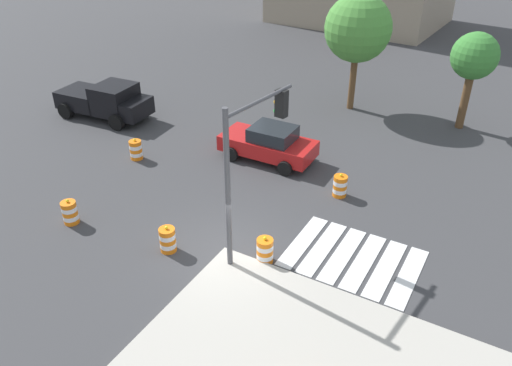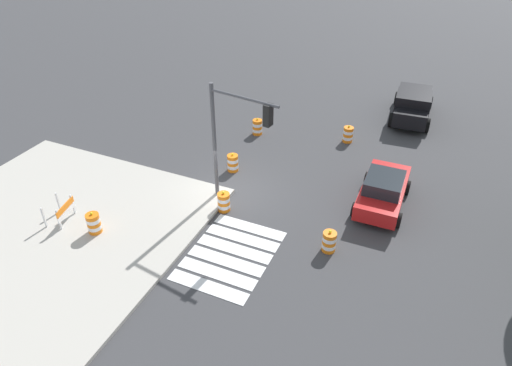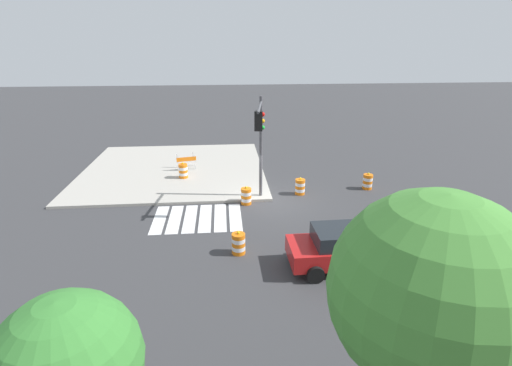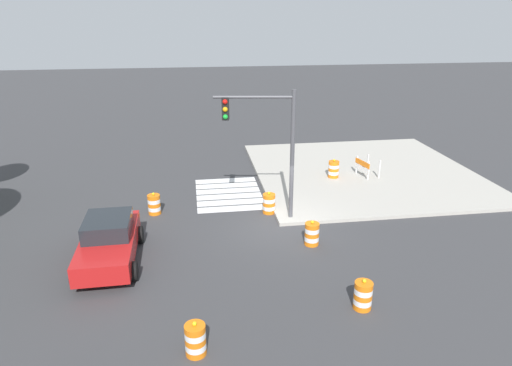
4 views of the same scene
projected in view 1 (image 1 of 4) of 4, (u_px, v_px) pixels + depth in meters
The scene contains 12 objects.
ground_plane at pixel (225, 251), 17.49m from camera, with size 120.00×120.00×0.00m, color #38383A.
crosswalk_stripes at pixel (353, 258), 17.13m from camera, with size 4.35×3.20×0.02m.
sports_car at pixel (269, 143), 22.79m from camera, with size 4.33×2.19×1.63m.
pickup_truck at pixel (107, 101), 26.69m from camera, with size 5.27×2.63×1.92m.
traffic_barrel_near_corner at pixel (136, 150), 23.01m from camera, with size 0.56×0.56×1.02m.
traffic_barrel_crosswalk_end at pixel (265, 250), 16.79m from camera, with size 0.56×0.56×1.02m.
traffic_barrel_median_near at pixel (340, 186), 20.31m from camera, with size 0.56×0.56×1.02m.
traffic_barrel_median_far at pixel (168, 240), 17.29m from camera, with size 0.56×0.56×1.02m.
traffic_barrel_far_curb at pixel (70, 212), 18.70m from camera, with size 0.56×0.56×1.02m.
traffic_light_pole at pixel (251, 149), 15.55m from camera, with size 0.68×3.27×5.50m.
street_tree_streetside_near at pixel (474, 58), 24.29m from camera, with size 2.26×2.26×4.87m.
street_tree_streetside_mid at pixel (358, 29), 26.09m from camera, with size 3.49×3.49×6.15m.
Camera 1 is at (7.75, -11.43, 11.05)m, focal length 35.51 mm.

